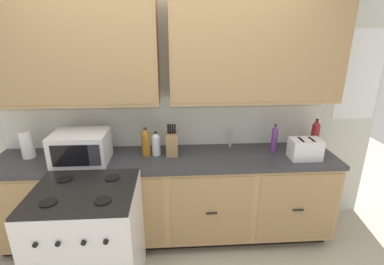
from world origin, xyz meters
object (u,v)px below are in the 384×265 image
at_px(stove_range, 90,243).
at_px(bottle_violet, 274,138).
at_px(microwave, 81,148).
at_px(knife_block, 172,144).
at_px(toaster, 305,149).
at_px(bottle_clear, 156,144).
at_px(bottle_red, 315,134).
at_px(paper_towel_roll, 27,144).
at_px(bottle_amber, 146,142).

bearing_deg(stove_range, bottle_violet, 23.00).
relative_size(microwave, knife_block, 1.55).
bearing_deg(toaster, stove_range, -164.71).
bearing_deg(bottle_violet, knife_block, -178.78).
bearing_deg(bottle_clear, microwave, -169.69).
bearing_deg(microwave, toaster, -1.58).
height_order(bottle_red, bottle_clear, bottle_red).
relative_size(microwave, bottle_red, 1.56).
distance_m(stove_range, paper_towel_roll, 1.14).
bearing_deg(bottle_red, stove_range, -160.04).
relative_size(bottle_amber, bottle_violet, 1.00).
relative_size(knife_block, bottle_red, 1.01).
bearing_deg(toaster, bottle_red, 49.98).
height_order(toaster, knife_block, knife_block).
height_order(stove_range, paper_towel_roll, paper_towel_roll).
xyz_separation_m(stove_range, knife_block, (0.65, 0.68, 0.55)).
height_order(knife_block, paper_towel_roll, knife_block).
xyz_separation_m(knife_block, bottle_amber, (-0.24, -0.00, 0.02)).
bearing_deg(toaster, microwave, 178.42).
xyz_separation_m(paper_towel_roll, bottle_clear, (1.19, -0.01, -0.02)).
bearing_deg(stove_range, bottle_red, 19.96).
distance_m(microwave, paper_towel_roll, 0.55).
xyz_separation_m(microwave, paper_towel_roll, (-0.53, 0.14, -0.01)).
height_order(bottle_red, bottle_violet, bottle_red).
xyz_separation_m(stove_range, microwave, (-0.17, 0.57, 0.57)).
distance_m(knife_block, paper_towel_roll, 1.34).
bearing_deg(toaster, bottle_amber, 173.66).
bearing_deg(bottle_amber, stove_range, -120.68).
height_order(stove_range, bottle_violet, bottle_violet).
bearing_deg(stove_range, bottle_clear, 54.29).
distance_m(toaster, paper_towel_roll, 2.58).
height_order(toaster, bottle_amber, bottle_amber).
height_order(toaster, paper_towel_roll, paper_towel_roll).
xyz_separation_m(stove_range, paper_towel_roll, (-0.70, 0.71, 0.56)).
height_order(microwave, bottle_red, bottle_red).
bearing_deg(stove_range, paper_towel_roll, 134.69).
distance_m(stove_range, bottle_amber, 0.97).
height_order(bottle_amber, bottle_clear, bottle_amber).
height_order(knife_block, bottle_red, knife_block).
bearing_deg(knife_block, bottle_clear, 175.25).
height_order(knife_block, bottle_clear, knife_block).
xyz_separation_m(stove_range, bottle_clear, (0.50, 0.69, 0.54)).
xyz_separation_m(paper_towel_roll, bottle_red, (2.78, 0.05, 0.02)).
height_order(microwave, knife_block, knife_block).
height_order(microwave, bottle_violet, microwave).
bearing_deg(bottle_violet, microwave, -175.92).
bearing_deg(bottle_red, toaster, -130.02).
bearing_deg(bottle_amber, bottle_red, 2.68).
distance_m(microwave, bottle_clear, 0.67).
relative_size(toaster, knife_block, 0.90).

